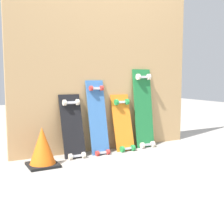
% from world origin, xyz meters
% --- Properties ---
extents(ground_plane, '(12.00, 12.00, 0.00)m').
position_xyz_m(ground_plane, '(0.00, 0.00, 0.00)').
color(ground_plane, '#9E9991').
extents(plywood_wall_panel, '(2.11, 0.04, 1.78)m').
position_xyz_m(plywood_wall_panel, '(0.00, 0.07, 0.89)').
color(plywood_wall_panel, tan).
rests_on(plywood_wall_panel, ground).
extents(skateboard_black, '(0.22, 0.25, 0.69)m').
position_xyz_m(skateboard_black, '(-0.44, -0.06, 0.28)').
color(skateboard_black, black).
rests_on(skateboard_black, ground).
extents(skateboard_blue, '(0.20, 0.24, 0.84)m').
position_xyz_m(skateboard_blue, '(-0.16, -0.05, 0.35)').
color(skateboard_blue, '#386BAD').
rests_on(skateboard_blue, ground).
extents(skateboard_orange, '(0.22, 0.23, 0.67)m').
position_xyz_m(skateboard_orange, '(0.15, -0.05, 0.27)').
color(skateboard_orange, orange).
rests_on(skateboard_orange, ground).
extents(skateboard_green, '(0.23, 0.19, 0.95)m').
position_xyz_m(skateboard_green, '(0.44, -0.03, 0.41)').
color(skateboard_green, '#1E7238').
rests_on(skateboard_green, ground).
extents(traffic_cone, '(0.27, 0.27, 0.36)m').
position_xyz_m(traffic_cone, '(-0.80, -0.25, 0.17)').
color(traffic_cone, black).
rests_on(traffic_cone, ground).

